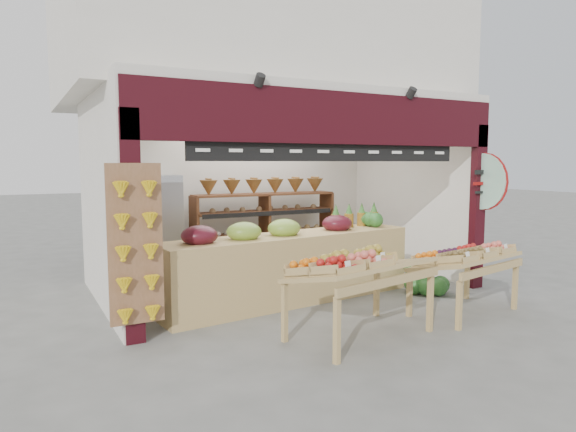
# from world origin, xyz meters

# --- Properties ---
(ground) EXTENTS (60.00, 60.00, 0.00)m
(ground) POSITION_xyz_m (0.00, 0.00, 0.00)
(ground) COLOR slate
(ground) RESTS_ON ground
(shop_structure) EXTENTS (6.36, 5.12, 5.40)m
(shop_structure) POSITION_xyz_m (0.00, 1.61, 3.92)
(shop_structure) COLOR silver
(shop_structure) RESTS_ON ground
(banana_board) EXTENTS (0.60, 0.15, 1.80)m
(banana_board) POSITION_xyz_m (-2.73, -1.17, 1.12)
(banana_board) COLOR #8D5F40
(banana_board) RESTS_ON ground
(gift_sign) EXTENTS (0.04, 0.93, 0.92)m
(gift_sign) POSITION_xyz_m (2.75, -1.15, 1.75)
(gift_sign) COLOR #A5CFB7
(gift_sign) RESTS_ON ground
(back_shelving) EXTENTS (2.79, 0.46, 1.74)m
(back_shelving) POSITION_xyz_m (0.25, 1.72, 1.13)
(back_shelving) COLOR brown
(back_shelving) RESTS_ON ground
(refrigerator) EXTENTS (0.81, 0.81, 1.84)m
(refrigerator) POSITION_xyz_m (-1.70, 1.84, 0.92)
(refrigerator) COLOR silver
(refrigerator) RESTS_ON ground
(cardboard_stack) EXTENTS (1.04, 0.78, 0.69)m
(cardboard_stack) POSITION_xyz_m (-1.72, 0.63, 0.25)
(cardboard_stack) COLOR beige
(cardboard_stack) RESTS_ON ground
(mid_counter) EXTENTS (4.07, 1.21, 1.24)m
(mid_counter) POSITION_xyz_m (-0.36, -0.36, 0.55)
(mid_counter) COLOR tan
(mid_counter) RESTS_ON ground
(display_table_left) EXTENTS (1.87, 1.27, 1.08)m
(display_table_left) POSITION_xyz_m (-0.49, -2.10, 0.84)
(display_table_left) COLOR tan
(display_table_left) RESTS_ON ground
(display_table_right) EXTENTS (1.67, 1.14, 0.98)m
(display_table_right) POSITION_xyz_m (1.46, -2.00, 0.77)
(display_table_right) COLOR tan
(display_table_right) RESTS_ON ground
(watermelon_pile) EXTENTS (0.69, 0.71, 0.54)m
(watermelon_pile) POSITION_xyz_m (1.76, -0.94, 0.20)
(watermelon_pile) COLOR #1B4C19
(watermelon_pile) RESTS_ON ground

